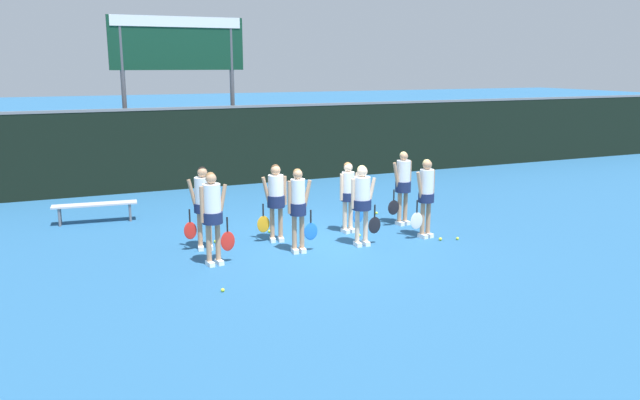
# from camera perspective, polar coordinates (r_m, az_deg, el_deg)

# --- Properties ---
(ground_plane) EXTENTS (140.00, 140.00, 0.00)m
(ground_plane) POSITION_cam_1_polar(r_m,az_deg,el_deg) (13.61, 0.04, -3.89)
(ground_plane) COLOR #235684
(fence_windscreen) EXTENTS (60.00, 0.08, 2.53)m
(fence_windscreen) POSITION_cam_1_polar(r_m,az_deg,el_deg) (19.98, -8.12, 4.95)
(fence_windscreen) COLOR black
(fence_windscreen) RESTS_ON ground_plane
(scoreboard) EXTENTS (4.17, 0.15, 5.24)m
(scoreboard) POSITION_cam_1_polar(r_m,az_deg,el_deg) (20.51, -12.85, 12.85)
(scoreboard) COLOR #515156
(scoreboard) RESTS_ON ground_plane
(bench_courtside) EXTENTS (2.00, 0.54, 0.48)m
(bench_courtside) POSITION_cam_1_polar(r_m,az_deg,el_deg) (16.14, -19.89, -0.53)
(bench_courtside) COLOR #B2B2B7
(bench_courtside) RESTS_ON ground_plane
(player_0) EXTENTS (0.67, 0.39, 1.82)m
(player_0) POSITION_cam_1_polar(r_m,az_deg,el_deg) (12.01, -9.81, -0.93)
(player_0) COLOR tan
(player_0) RESTS_ON ground_plane
(player_1) EXTENTS (0.63, 0.34, 1.75)m
(player_1) POSITION_cam_1_polar(r_m,az_deg,el_deg) (12.66, -2.00, -0.37)
(player_1) COLOR tan
(player_1) RESTS_ON ground_plane
(player_2) EXTENTS (0.69, 0.41, 1.73)m
(player_2) POSITION_cam_1_polar(r_m,az_deg,el_deg) (13.16, 3.87, 0.19)
(player_2) COLOR beige
(player_2) RESTS_ON ground_plane
(player_3) EXTENTS (0.64, 0.35, 1.76)m
(player_3) POSITION_cam_1_polar(r_m,az_deg,el_deg) (13.95, 9.67, 0.73)
(player_3) COLOR tan
(player_3) RESTS_ON ground_plane
(player_4) EXTENTS (0.67, 0.40, 1.75)m
(player_4) POSITION_cam_1_polar(r_m,az_deg,el_deg) (13.07, -10.64, -0.06)
(player_4) COLOR tan
(player_4) RESTS_ON ground_plane
(player_5) EXTENTS (0.66, 0.38, 1.70)m
(player_5) POSITION_cam_1_polar(r_m,az_deg,el_deg) (13.49, -4.07, 0.35)
(player_5) COLOR tan
(player_5) RESTS_ON ground_plane
(player_6) EXTENTS (0.62, 0.33, 1.63)m
(player_6) POSITION_cam_1_polar(r_m,az_deg,el_deg) (14.21, 2.60, 0.74)
(player_6) COLOR beige
(player_6) RESTS_ON ground_plane
(player_7) EXTENTS (0.66, 0.37, 1.78)m
(player_7) POSITION_cam_1_polar(r_m,az_deg,el_deg) (14.99, 7.59, 1.65)
(player_7) COLOR tan
(player_7) RESTS_ON ground_plane
(tennis_ball_0) EXTENTS (0.07, 0.07, 0.07)m
(tennis_ball_0) POSITION_cam_1_polar(r_m,az_deg,el_deg) (14.07, 3.61, -3.23)
(tennis_ball_0) COLOR #CCE033
(tennis_ball_0) RESTS_ON ground_plane
(tennis_ball_1) EXTENTS (0.07, 0.07, 0.07)m
(tennis_ball_1) POSITION_cam_1_polar(r_m,az_deg,el_deg) (13.98, 10.95, -3.52)
(tennis_ball_1) COLOR #CCE033
(tennis_ball_1) RESTS_ON ground_plane
(tennis_ball_2) EXTENTS (0.07, 0.07, 0.07)m
(tennis_ball_2) POSITION_cam_1_polar(r_m,az_deg,el_deg) (10.85, -8.88, -8.13)
(tennis_ball_2) COLOR #CCE033
(tennis_ball_2) RESTS_ON ground_plane
(tennis_ball_3) EXTENTS (0.07, 0.07, 0.07)m
(tennis_ball_3) POSITION_cam_1_polar(r_m,az_deg,el_deg) (16.18, 5.19, -1.19)
(tennis_ball_3) COLOR #CCE033
(tennis_ball_3) RESTS_ON ground_plane
(tennis_ball_4) EXTENTS (0.06, 0.06, 0.06)m
(tennis_ball_4) POSITION_cam_1_polar(r_m,az_deg,el_deg) (14.11, 12.46, -3.46)
(tennis_ball_4) COLOR #CCE033
(tennis_ball_4) RESTS_ON ground_plane
(tennis_ball_5) EXTENTS (0.07, 0.07, 0.07)m
(tennis_ball_5) POSITION_cam_1_polar(r_m,az_deg,el_deg) (13.73, -9.54, -3.75)
(tennis_ball_5) COLOR #CCE033
(tennis_ball_5) RESTS_ON ground_plane
(tennis_ball_6) EXTENTS (0.07, 0.07, 0.07)m
(tennis_ball_6) POSITION_cam_1_polar(r_m,az_deg,el_deg) (14.39, -4.64, -2.87)
(tennis_ball_6) COLOR #CCE033
(tennis_ball_6) RESTS_ON ground_plane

